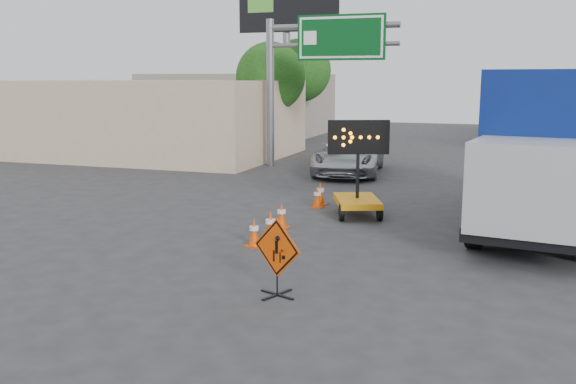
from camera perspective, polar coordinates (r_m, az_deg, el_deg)
The scene contains 16 objects.
ground at distance 11.96m, azimuth -2.95°, elevation -10.17°, with size 100.00×100.00×0.00m, color #2D2D30.
storefront_left_near at distance 35.50m, azimuth -11.86°, elevation 6.46°, with size 14.00×10.00×4.00m, color #C3AA8D.
storefront_left_far at distance 48.41m, azimuth -4.30°, elevation 7.80°, with size 12.00×10.00×4.40m, color gray.
highway_gantry at distance 29.65m, azimuth 2.19°, elevation 11.92°, with size 6.18×0.38×6.90m.
billboard at distance 38.51m, azimuth 0.02°, elevation 14.91°, with size 6.10×0.54×9.85m.
tree_left_near at distance 34.62m, azimuth -1.56°, elevation 10.16°, with size 3.71×3.71×6.03m.
tree_left_far at distance 42.50m, azimuth 1.04°, elevation 10.74°, with size 4.10×4.10×6.66m.
construction_sign at distance 12.29m, azimuth -0.98°, elevation -5.62°, with size 1.08×0.78×1.53m.
arrow_board at distance 19.51m, azimuth 6.17°, elevation -0.24°, with size 1.90×2.35×2.91m.
pickup_truck at distance 28.13m, azimuth 5.44°, elevation 3.30°, with size 2.72×5.90×1.64m, color #B1B4B9.
box_truck at distance 19.06m, azimuth 22.06°, elevation 2.83°, with size 3.90×9.44×4.34m.
cone_a at distance 15.98m, azimuth -3.04°, elevation -3.58°, with size 0.45×0.45×0.73m.
cone_b at distance 16.51m, azimuth -1.57°, elevation -2.99°, with size 0.49×0.49×0.79m.
cone_c at distance 17.87m, azimuth -0.59°, elevation -2.06°, with size 0.43×0.43×0.74m.
cone_d at distance 21.18m, azimuth 2.89°, elevation -0.11°, with size 0.45×0.45×0.77m.
cone_e at distance 20.72m, azimuth 2.63°, elevation -0.43°, with size 0.37×0.37×0.70m.
Camera 1 is at (4.25, -10.38, 4.15)m, focal length 40.00 mm.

